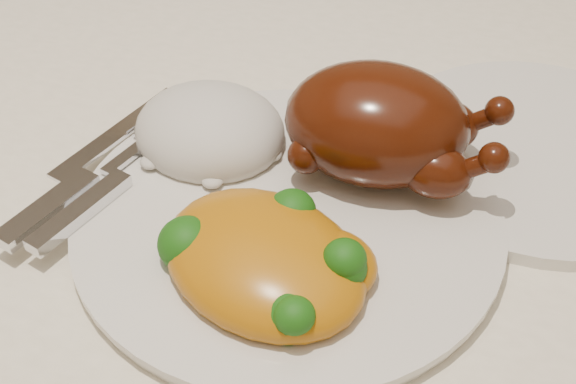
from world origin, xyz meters
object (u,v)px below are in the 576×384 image
(dining_table, at_px, (263,235))
(dinner_plate, at_px, (288,221))
(side_plate, at_px, (538,152))
(roast_chicken, at_px, (382,125))

(dining_table, height_order, dinner_plate, dinner_plate)
(side_plate, bearing_deg, dinner_plate, -137.06)
(dinner_plate, bearing_deg, dining_table, 123.87)
(side_plate, height_order, roast_chicken, roast_chicken)
(dining_table, distance_m, side_plate, 0.23)
(dining_table, height_order, roast_chicken, roast_chicken)
(dining_table, xyz_separation_m, side_plate, (0.20, 0.05, 0.11))
(dining_table, distance_m, roast_chicken, 0.18)
(roast_chicken, bearing_deg, dinner_plate, -128.54)
(dining_table, bearing_deg, side_plate, 15.17)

